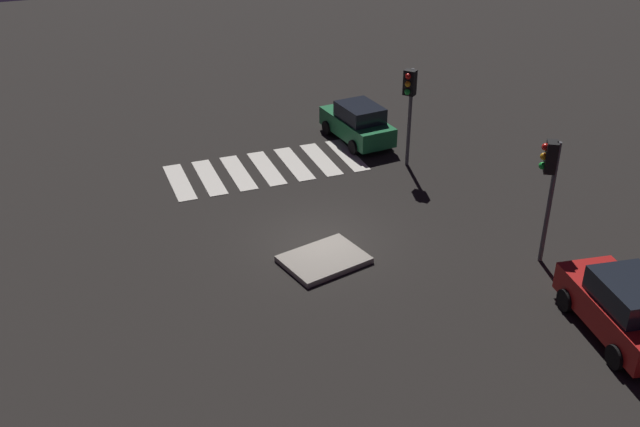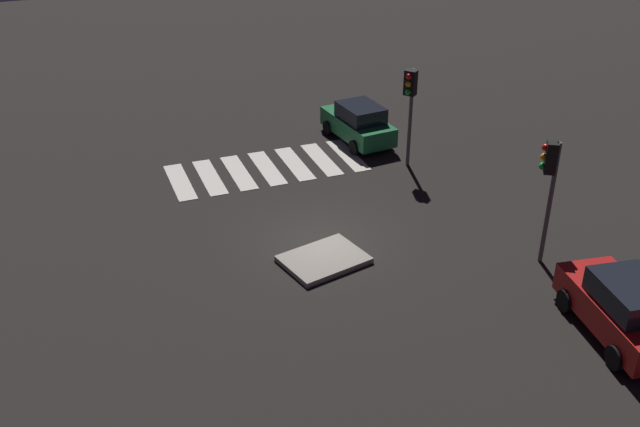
{
  "view_description": "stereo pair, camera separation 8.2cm",
  "coord_description": "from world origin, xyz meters",
  "px_view_note": "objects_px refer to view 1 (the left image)",
  "views": [
    {
      "loc": [
        7.43,
        19.3,
        12.42
      ],
      "look_at": [
        0.0,
        0.0,
        1.0
      ],
      "focal_mm": 41.25,
      "sensor_mm": 36.0,
      "label": 1
    },
    {
      "loc": [
        7.35,
        19.33,
        12.42
      ],
      "look_at": [
        0.0,
        0.0,
        1.0
      ],
      "focal_mm": 41.25,
      "sensor_mm": 36.0,
      "label": 2
    }
  ],
  "objects_px": {
    "car_red": "(624,307)",
    "traffic_light_west": "(549,172)",
    "traffic_light_south": "(410,94)",
    "traffic_island": "(324,260)",
    "car_green": "(358,123)"
  },
  "relations": [
    {
      "from": "car_red",
      "to": "traffic_light_west",
      "type": "relative_size",
      "value": 1.06
    },
    {
      "from": "car_red",
      "to": "traffic_light_south",
      "type": "distance_m",
      "value": 11.79
    },
    {
      "from": "traffic_island",
      "to": "traffic_light_south",
      "type": "relative_size",
      "value": 0.73
    },
    {
      "from": "car_green",
      "to": "car_red",
      "type": "bearing_deg",
      "value": 178.9
    },
    {
      "from": "car_red",
      "to": "traffic_light_south",
      "type": "bearing_deg",
      "value": 11.0
    },
    {
      "from": "car_green",
      "to": "traffic_light_west",
      "type": "height_order",
      "value": "traffic_light_west"
    },
    {
      "from": "traffic_light_south",
      "to": "car_red",
      "type": "bearing_deg",
      "value": 54.21
    },
    {
      "from": "traffic_light_west",
      "to": "car_green",
      "type": "bearing_deg",
      "value": -51.15
    },
    {
      "from": "traffic_light_south",
      "to": "car_green",
      "type": "bearing_deg",
      "value": -113.8
    },
    {
      "from": "traffic_island",
      "to": "traffic_light_south",
      "type": "distance_m",
      "value": 8.28
    },
    {
      "from": "car_red",
      "to": "car_green",
      "type": "bearing_deg",
      "value": 13.5
    },
    {
      "from": "traffic_light_south",
      "to": "traffic_light_west",
      "type": "bearing_deg",
      "value": 56.55
    },
    {
      "from": "traffic_island",
      "to": "traffic_light_west",
      "type": "distance_m",
      "value": 7.26
    },
    {
      "from": "traffic_island",
      "to": "car_red",
      "type": "height_order",
      "value": "car_red"
    },
    {
      "from": "traffic_light_west",
      "to": "traffic_light_south",
      "type": "bearing_deg",
      "value": -53.9
    }
  ]
}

